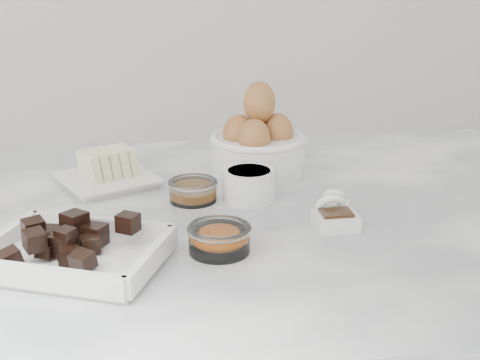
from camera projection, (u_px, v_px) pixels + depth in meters
name	position (u px, v px, depth m)	size (l,w,h in m)	color
marble_slab	(230.00, 224.00, 1.02)	(1.20, 0.80, 0.04)	white
chocolate_dish	(75.00, 248.00, 0.84)	(0.26, 0.24, 0.06)	white
butter_plate	(105.00, 172.00, 1.13)	(0.19, 0.19, 0.06)	white
sugar_ramekin	(249.00, 184.00, 1.05)	(0.08, 0.08, 0.05)	white
egg_bowl	(258.00, 143.00, 1.18)	(0.17, 0.17, 0.16)	white
honey_bowl	(193.00, 190.00, 1.05)	(0.08, 0.08, 0.03)	white
zest_bowl	(219.00, 238.00, 0.88)	(0.09, 0.09, 0.04)	white
vanilla_spoon	(334.00, 216.00, 0.96)	(0.06, 0.07, 0.05)	white
salt_spoon	(333.00, 205.00, 1.01)	(0.06, 0.07, 0.04)	white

